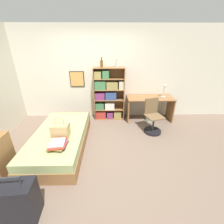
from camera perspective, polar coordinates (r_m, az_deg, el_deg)
The scene contains 13 objects.
ground_plane at distance 3.46m, azimuth -7.26°, elevation -12.86°, with size 14.00×14.00×0.00m, color #756051.
wall_back at distance 4.50m, azimuth -6.08°, elevation 14.10°, with size 10.00×0.09×2.60m.
bed at distance 3.51m, azimuth -18.87°, elevation -9.63°, with size 1.03×2.03×0.40m.
handbag at distance 3.12m, azimuth -19.03°, elevation -6.62°, with size 0.33×0.23×0.44m.
book_stack_on_bed at distance 2.90m, azimuth -19.95°, elevation -11.57°, with size 0.33×0.39×0.10m.
suitcase at distance 2.50m, azimuth -33.18°, elevation -26.70°, with size 0.56×0.31×0.69m.
bookcase at distance 4.41m, azimuth -1.80°, elevation 6.20°, with size 0.87×0.33×1.52m.
bottle_green at distance 4.23m, azimuth -3.99°, elevation 17.96°, with size 0.07×0.07×0.26m.
bottle_brown at distance 4.25m, azimuth 1.68°, elevation 17.69°, with size 0.06×0.06×0.20m.
desk at distance 4.52m, azimuth 14.09°, elevation 3.06°, with size 1.31×0.58×0.70m.
desk_lamp at distance 4.53m, azimuth 19.71°, elevation 8.86°, with size 0.19×0.14×0.43m.
desk_chair at distance 3.97m, azimuth 15.18°, elevation -3.51°, with size 0.49×0.49×0.88m.
waste_bin at distance 4.64m, azimuth 14.35°, elevation -1.68°, with size 0.27×0.27×0.23m.
Camera 1 is at (0.37, -2.75, 2.07)m, focal length 24.00 mm.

